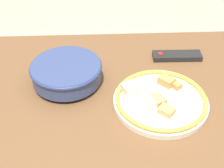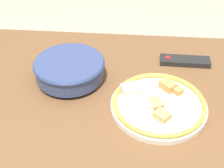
{
  "view_description": "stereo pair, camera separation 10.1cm",
  "coord_description": "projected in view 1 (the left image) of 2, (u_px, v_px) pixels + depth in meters",
  "views": [
    {
      "loc": [
        -0.05,
        -0.76,
        1.4
      ],
      "look_at": [
        -0.01,
        0.03,
        0.76
      ],
      "focal_mm": 50.0,
      "sensor_mm": 36.0,
      "label": 1
    },
    {
      "loc": [
        0.05,
        -0.76,
        1.4
      ],
      "look_at": [
        -0.01,
        0.03,
        0.76
      ],
      "focal_mm": 50.0,
      "sensor_mm": 36.0,
      "label": 2
    }
  ],
  "objects": [
    {
      "name": "food_plate",
      "position": [
        160.0,
        100.0,
        0.99
      ],
      "size": [
        0.3,
        0.3,
        0.05
      ],
      "color": "silver",
      "rests_on": "dining_table"
    },
    {
      "name": "noodle_bowl",
      "position": [
        66.0,
        72.0,
        1.05
      ],
      "size": [
        0.24,
        0.24,
        0.08
      ],
      "color": "#384775",
      "rests_on": "dining_table"
    },
    {
      "name": "dining_table",
      "position": [
        117.0,
        116.0,
        1.07
      ],
      "size": [
        1.42,
        0.83,
        0.72
      ],
      "color": "brown",
      "rests_on": "ground_plane"
    },
    {
      "name": "tv_remote",
      "position": [
        177.0,
        56.0,
        1.19
      ],
      "size": [
        0.19,
        0.06,
        0.02
      ],
      "rotation": [
        0.0,
        0.0,
        1.55
      ],
      "color": "black",
      "rests_on": "dining_table"
    }
  ]
}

